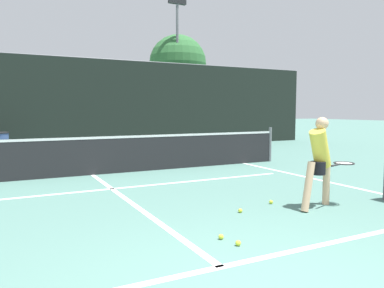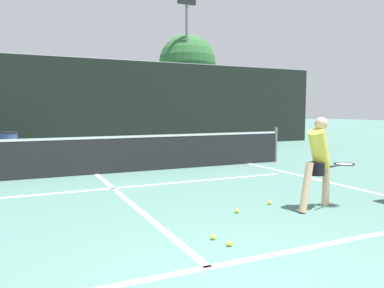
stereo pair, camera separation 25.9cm
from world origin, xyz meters
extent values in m
cube|color=white|center=(0.00, 0.80, 0.00)|extent=(11.00, 0.10, 0.01)
cube|color=white|center=(0.00, 5.08, 0.00)|extent=(8.25, 0.10, 0.01)
cube|color=white|center=(0.00, 3.86, 0.00)|extent=(0.10, 6.11, 0.01)
cube|color=white|center=(4.51, 3.86, 0.00)|extent=(0.10, 7.11, 0.01)
cylinder|color=slate|center=(5.50, 6.92, 0.53)|extent=(0.09, 0.09, 1.07)
cube|color=#232326|center=(0.00, 6.92, 0.47)|extent=(11.00, 0.02, 0.95)
cube|color=white|center=(0.00, 6.92, 0.92)|extent=(11.00, 0.03, 0.06)
cube|color=black|center=(0.00, 12.97, 1.82)|extent=(24.00, 0.06, 3.65)
cylinder|color=slate|center=(0.00, 12.97, 3.67)|extent=(24.00, 0.04, 0.04)
cylinder|color=#DBAD84|center=(2.94, 2.20, 0.35)|extent=(0.12, 0.12, 0.69)
cylinder|color=#DBAD84|center=(2.35, 2.02, 0.40)|extent=(0.32, 0.20, 0.80)
cylinder|color=black|center=(2.64, 2.11, 0.66)|extent=(0.25, 0.25, 0.21)
cylinder|color=yellow|center=(2.69, 2.13, 0.98)|extent=(0.48, 0.33, 0.71)
sphere|color=#DBAD84|center=(2.73, 2.14, 1.39)|extent=(0.21, 0.21, 0.21)
cylinder|color=#262628|center=(2.89, 1.97, 0.71)|extent=(0.30, 0.12, 0.03)
torus|color=#262628|center=(3.19, 2.06, 0.71)|extent=(0.43, 0.43, 0.02)
cylinder|color=beige|center=(3.19, 2.06, 0.71)|extent=(0.33, 0.33, 0.01)
sphere|color=#D1E033|center=(2.12, 2.64, 0.03)|extent=(0.07, 0.07, 0.07)
sphere|color=#D1E033|center=(1.34, 2.42, 0.03)|extent=(0.07, 0.07, 0.07)
sphere|color=#D1E033|center=(0.50, 1.23, 0.03)|extent=(0.07, 0.07, 0.07)
sphere|color=#D1E033|center=(0.44, 1.52, 0.03)|extent=(0.07, 0.07, 0.07)
cylinder|color=#384C7F|center=(-2.05, 11.90, 0.41)|extent=(0.55, 0.55, 0.82)
cylinder|color=black|center=(-2.05, 11.90, 0.84)|extent=(0.58, 0.58, 0.04)
cylinder|color=black|center=(-1.67, 17.22, 0.30)|extent=(0.18, 0.60, 0.60)
cylinder|color=black|center=(-1.67, 14.61, 0.30)|extent=(0.18, 0.60, 0.60)
cylinder|color=slate|center=(7.56, 18.35, 3.93)|extent=(0.16, 0.16, 7.86)
cube|color=#262628|center=(7.56, 18.35, 8.04)|extent=(1.10, 0.24, 0.36)
cylinder|color=brown|center=(8.15, 19.58, 1.64)|extent=(0.28, 0.28, 3.28)
sphere|color=#2D6633|center=(8.15, 19.58, 4.54)|extent=(3.61, 3.61, 3.61)
cube|color=beige|center=(0.00, 28.65, 2.37)|extent=(36.00, 2.40, 4.75)
camera|label=1|loc=(-1.93, -2.36, 1.61)|focal=35.00mm
camera|label=2|loc=(-1.70, -2.47, 1.61)|focal=35.00mm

